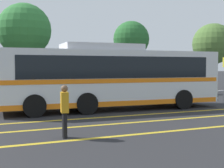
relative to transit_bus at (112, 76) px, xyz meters
The scene contains 10 objects.
ground_plane 1.81m from the transit_bus, 159.16° to the left, with size 220.00×220.00×0.00m, color #262628.
lane_strip_0 2.78m from the transit_bus, 89.64° to the right, with size 0.20×31.15×0.01m, color gold.
lane_strip_1 4.18m from the transit_bus, 89.79° to the right, with size 0.20×31.15×0.01m, color gold.
lane_strip_2 6.02m from the transit_bus, 89.86° to the right, with size 0.20×31.15×0.01m, color gold.
curb_strip 6.54m from the transit_bus, 89.88° to the left, with size 39.15×0.36×0.15m, color #99999E.
transit_bus is the anchor object (origin of this frame).
pedestrian_0 6.62m from the transit_bus, 125.33° to the right, with size 0.28×0.45×1.62m.
tree_0 10.57m from the transit_bus, 58.25° to the left, with size 2.98×2.98×5.96m.
tree_1 16.08m from the transit_bus, 31.50° to the left, with size 3.74×3.74×6.15m.
tree_2 12.14m from the transit_bus, 104.33° to the left, with size 4.30×4.30×7.26m.
Camera 1 is at (-5.54, -14.85, 2.18)m, focal length 50.00 mm.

